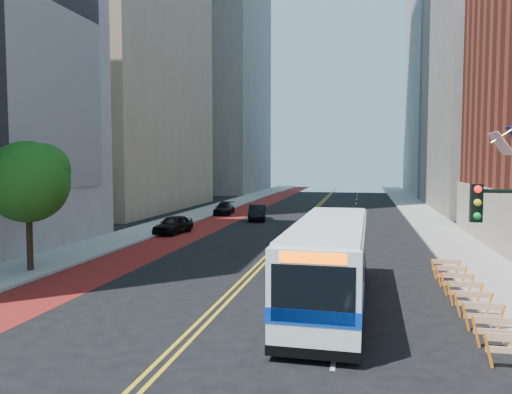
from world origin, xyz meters
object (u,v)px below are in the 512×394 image
object	(u,v)px
street_tree	(29,179)
transit_bus	(330,261)
car_c	(224,208)
car_b	(257,212)
car_a	(173,224)

from	to	relation	value
street_tree	transit_bus	bearing A→B (deg)	-9.60
transit_bus	car_c	distance (m)	35.63
car_b	car_c	bearing A→B (deg)	125.49
transit_bus	car_a	world-z (taller)	transit_bus
car_b	car_c	world-z (taller)	car_b
transit_bus	car_b	size ratio (longest dim) A/B	2.65
street_tree	car_a	xyz separation A→B (m)	(1.94, 14.99, -4.17)
car_a	car_b	xyz separation A→B (m)	(4.72, 10.58, 0.03)
car_c	car_a	bearing A→B (deg)	-95.49
transit_bus	car_a	bearing A→B (deg)	128.70
car_b	car_c	size ratio (longest dim) A/B	1.05
street_tree	car_b	bearing A→B (deg)	75.39
transit_bus	car_b	xyz separation A→B (m)	(-8.91, 28.20, -1.01)
car_c	street_tree	bearing A→B (deg)	-99.16
car_b	car_c	xyz separation A→B (m)	(-4.72, 4.69, -0.12)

